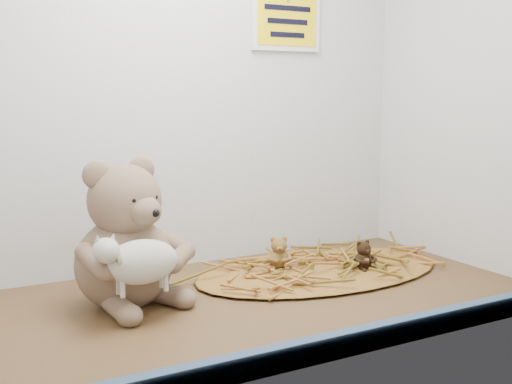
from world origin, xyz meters
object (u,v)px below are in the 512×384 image
toy_lamb (142,262)px  mini_teddy_tan (279,251)px  mini_teddy_brown (363,254)px  main_teddy (124,233)px

toy_lamb → mini_teddy_tan: bearing=22.6°
mini_teddy_brown → toy_lamb: bearing=-176.4°
main_teddy → toy_lamb: bearing=-109.3°
mini_teddy_brown → mini_teddy_tan: bearing=145.9°
main_teddy → mini_teddy_tan: bearing=-11.0°
main_teddy → toy_lamb: (0.00, -9.69, -3.16)cm
main_teddy → mini_teddy_brown: (51.48, -4.33, -9.26)cm
main_teddy → mini_teddy_brown: main_teddy is taller
toy_lamb → mini_teddy_brown: toy_lamb is taller
toy_lamb → mini_teddy_tan: toy_lamb is taller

